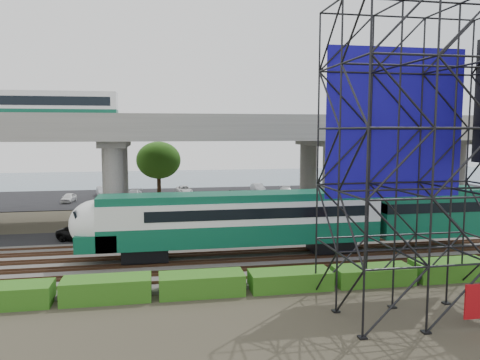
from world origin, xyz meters
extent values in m
plane|color=#474233|center=(0.00, 0.00, 0.00)|extent=(140.00, 140.00, 0.00)
cube|color=slate|center=(0.00, 2.00, 0.10)|extent=(90.00, 12.00, 0.20)
cube|color=black|center=(0.00, 10.50, 0.04)|extent=(90.00, 5.00, 0.08)
cube|color=black|center=(0.00, 34.00, 0.04)|extent=(90.00, 18.00, 0.08)
cube|color=slate|center=(0.00, 56.00, 0.01)|extent=(140.00, 40.00, 0.03)
cube|color=#472D1E|center=(0.00, -2.72, 0.28)|extent=(90.00, 0.08, 0.16)
cube|color=#472D1E|center=(0.00, -1.28, 0.28)|extent=(90.00, 0.08, 0.16)
cube|color=#472D1E|center=(0.00, -0.72, 0.28)|extent=(90.00, 0.08, 0.16)
cube|color=#472D1E|center=(0.00, 0.72, 0.28)|extent=(90.00, 0.08, 0.16)
cube|color=#472D1E|center=(0.00, 1.28, 0.28)|extent=(90.00, 0.08, 0.16)
cube|color=#472D1E|center=(0.00, 2.72, 0.28)|extent=(90.00, 0.08, 0.16)
cube|color=#472D1E|center=(0.00, 3.28, 0.28)|extent=(90.00, 0.08, 0.16)
cube|color=#472D1E|center=(0.00, 4.72, 0.28)|extent=(90.00, 0.08, 0.16)
cube|color=#472D1E|center=(0.00, 5.28, 0.28)|extent=(90.00, 0.08, 0.16)
cube|color=#472D1E|center=(0.00, 6.72, 0.28)|extent=(90.00, 0.08, 0.16)
cube|color=black|center=(-7.14, 2.00, 0.81)|extent=(3.00, 2.20, 0.90)
cube|color=black|center=(5.86, 2.00, 0.81)|extent=(3.00, 2.20, 0.90)
cube|color=#0B4E36|center=(-0.64, 2.00, 1.96)|extent=(19.00, 3.00, 1.40)
cube|color=silver|center=(-0.64, 2.00, 3.41)|extent=(19.00, 3.00, 1.50)
cube|color=#0B4E36|center=(-0.64, 2.00, 4.41)|extent=(19.00, 2.60, 0.50)
cube|color=black|center=(0.36, 2.00, 3.46)|extent=(15.00, 3.06, 0.70)
ellipsoid|color=silver|center=(-10.14, 2.00, 2.86)|extent=(3.60, 3.00, 3.20)
cube|color=#0B4E36|center=(-10.14, 2.00, 1.81)|extent=(2.60, 3.00, 1.10)
cube|color=black|center=(-11.24, 2.00, 3.36)|extent=(0.48, 2.00, 1.09)
cube|color=#0B4E36|center=(13.36, 2.00, 2.96)|extent=(8.00, 3.00, 3.40)
cube|color=#9E9B93|center=(0.00, 16.00, 8.60)|extent=(80.00, 12.00, 1.20)
cube|color=#9E9B93|center=(0.00, 10.25, 9.75)|extent=(80.00, 0.50, 1.10)
cube|color=#9E9B93|center=(0.00, 21.75, 9.75)|extent=(80.00, 0.50, 1.10)
cylinder|color=#9E9B93|center=(-10.00, 12.50, 4.00)|extent=(1.80, 1.80, 8.00)
cylinder|color=#9E9B93|center=(-10.00, 19.50, 4.00)|extent=(1.80, 1.80, 8.00)
cube|color=#9E9B93|center=(-10.00, 16.00, 7.70)|extent=(2.40, 9.00, 0.60)
cylinder|color=#9E9B93|center=(10.00, 12.50, 4.00)|extent=(1.80, 1.80, 8.00)
cylinder|color=#9E9B93|center=(10.00, 19.50, 4.00)|extent=(1.80, 1.80, 8.00)
cube|color=#9E9B93|center=(10.00, 16.00, 7.70)|extent=(2.40, 9.00, 0.60)
cylinder|color=#9E9B93|center=(28.00, 19.50, 4.00)|extent=(1.80, 1.80, 8.00)
cube|color=#9E9B93|center=(28.00, 16.00, 7.70)|extent=(2.40, 9.00, 0.60)
cube|color=black|center=(-15.73, 16.00, 9.55)|extent=(12.00, 2.50, 0.70)
cube|color=#0B4E36|center=(-15.73, 16.00, 10.35)|extent=(12.00, 2.50, 0.90)
cube|color=silver|center=(-15.73, 16.00, 11.45)|extent=(12.00, 2.50, 1.30)
cube|color=black|center=(-15.73, 16.00, 11.50)|extent=(11.00, 2.56, 0.80)
cube|color=silver|center=(-15.73, 16.00, 12.25)|extent=(12.00, 2.40, 0.30)
cube|color=#150E9B|center=(6.76, -4.95, 9.30)|extent=(8.10, 0.08, 8.25)
cube|color=black|center=(6.76, -8.00, 0.04)|extent=(9.36, 6.36, 0.08)
cube|color=#2F6316|center=(-14.00, -4.30, 0.55)|extent=(4.60, 1.80, 1.10)
cube|color=#2F6316|center=(-9.00, -4.30, 0.60)|extent=(4.60, 1.80, 1.20)
cube|color=#2F6316|center=(-4.00, -4.30, 0.58)|extent=(4.60, 1.80, 1.15)
cube|color=#2F6316|center=(1.00, -4.30, 0.52)|extent=(4.60, 1.80, 1.03)
cube|color=#2F6316|center=(6.00, -4.30, 0.51)|extent=(4.60, 1.80, 1.01)
cube|color=#2F6316|center=(11.00, -4.30, 0.56)|extent=(4.60, 1.80, 1.12)
cylinder|color=#382314|center=(14.00, 12.50, 2.40)|extent=(0.44, 0.44, 4.80)
ellipsoid|color=#2F6316|center=(14.00, 12.50, 5.60)|extent=(4.94, 4.94, 4.18)
cylinder|color=#382314|center=(-6.00, 24.00, 2.40)|extent=(0.44, 0.44, 4.80)
ellipsoid|color=#2F6316|center=(-6.00, 24.00, 5.60)|extent=(4.94, 4.94, 4.18)
imported|color=black|center=(-11.97, 9.64, 0.71)|extent=(4.96, 3.55, 1.26)
imported|color=white|center=(-16.99, 31.00, 0.63)|extent=(1.67, 3.38, 1.11)
imported|color=silver|center=(-13.44, 36.00, 0.73)|extent=(2.16, 4.17, 1.31)
imported|color=#9A9DA1|center=(-9.13, 31.00, 0.73)|extent=(2.39, 4.67, 1.30)
imported|color=silver|center=(-2.46, 36.00, 0.65)|extent=(2.30, 4.24, 1.13)
imported|color=black|center=(3.72, 31.00, 0.63)|extent=(1.31, 3.23, 1.10)
imported|color=#ACB0B4|center=(8.06, 36.00, 0.71)|extent=(1.51, 3.86, 1.25)
imported|color=silver|center=(10.83, 31.00, 0.71)|extent=(2.59, 4.61, 1.26)
imported|color=gray|center=(17.54, 36.00, 0.62)|extent=(2.23, 4.09, 1.09)
camera|label=1|loc=(-6.37, -29.01, 8.90)|focal=35.00mm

